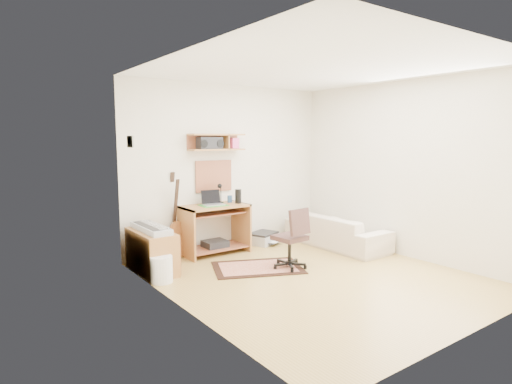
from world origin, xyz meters
TOP-DOWN VIEW (x-y plane):
  - floor at (0.00, 0.00)m, footprint 3.60×4.00m
  - ceiling at (0.00, 0.00)m, footprint 3.60×4.00m
  - back_wall at (0.00, 2.00)m, footprint 3.60×0.01m
  - left_wall at (-1.80, 0.00)m, footprint 0.01×4.00m
  - right_wall at (1.80, 0.00)m, footprint 0.01×4.00m
  - wall_shelf at (-0.30, 1.88)m, footprint 0.90×0.25m
  - cork_board at (-0.30, 1.98)m, footprint 0.64×0.03m
  - wall_photo at (-1.79, 1.50)m, footprint 0.02×0.20m
  - desk at (-0.44, 1.73)m, footprint 1.00×0.55m
  - laptop at (-0.47, 1.71)m, footprint 0.34×0.34m
  - speaker at (-0.04, 1.68)m, footprint 0.10×0.10m
  - desk_lamp at (-0.24, 1.87)m, footprint 0.10×0.10m
  - pencil_cup at (-0.10, 1.83)m, footprint 0.08×0.08m
  - boombox at (-0.43, 1.87)m, footprint 0.38×0.17m
  - rug at (-0.35, 0.73)m, footprint 1.41×1.20m
  - task_chair at (0.00, 0.48)m, footprint 0.47×0.47m
  - cabinet at (-1.58, 1.44)m, footprint 0.40×0.90m
  - music_keyboard at (-1.58, 1.44)m, footprint 0.26×0.83m
  - guitar at (-1.00, 1.86)m, footprint 0.37×0.27m
  - waste_basket at (-1.65, 0.96)m, footprint 0.29×0.29m
  - printer at (0.53, 1.78)m, footprint 0.58×0.52m
  - sofa at (1.38, 0.93)m, footprint 0.52×1.79m

SIDE VIEW (x-z plane):
  - floor at x=0.00m, z-range -0.01..0.00m
  - rug at x=-0.35m, z-range 0.00..0.02m
  - printer at x=0.53m, z-range 0.00..0.17m
  - waste_basket at x=-1.65m, z-range 0.00..0.33m
  - cabinet at x=-1.58m, z-range 0.00..0.55m
  - sofa at x=1.38m, z-range 0.00..0.70m
  - desk at x=-0.44m, z-range 0.00..0.75m
  - task_chair at x=0.00m, z-range 0.00..0.85m
  - music_keyboard at x=-1.58m, z-range 0.55..0.62m
  - guitar at x=-1.00m, z-range 0.00..1.27m
  - pencil_cup at x=-0.10m, z-range 0.75..0.86m
  - speaker at x=-0.04m, z-range 0.75..0.97m
  - laptop at x=-0.47m, z-range 0.75..0.98m
  - desk_lamp at x=-0.24m, z-range 0.75..1.06m
  - cork_board at x=-0.30m, z-range 0.92..1.42m
  - back_wall at x=0.00m, z-range 0.00..2.60m
  - left_wall at x=-1.80m, z-range 0.00..2.60m
  - right_wall at x=1.80m, z-range 0.00..2.60m
  - boombox at x=-0.43m, z-range 1.58..1.78m
  - wall_shelf at x=-0.30m, z-range 1.57..1.83m
  - wall_photo at x=-1.79m, z-range 1.65..1.79m
  - ceiling at x=0.00m, z-range 2.60..2.61m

